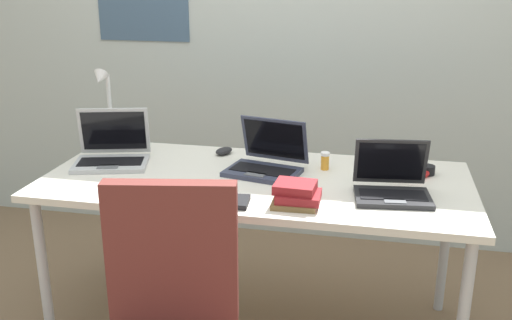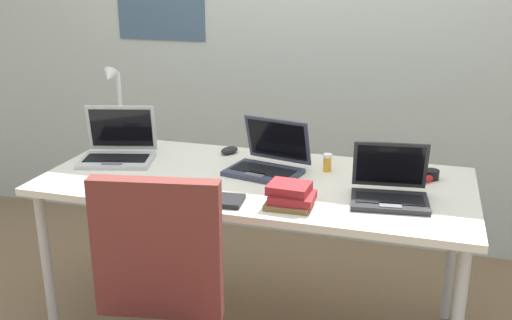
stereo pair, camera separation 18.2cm
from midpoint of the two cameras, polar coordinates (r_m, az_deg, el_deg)
wall_back at (r=3.43m, az=2.35°, el=13.39°), size 6.00×0.13×2.60m
desk at (r=2.52m, az=-2.08°, el=-2.98°), size 1.80×0.80×0.74m
desk_lamp at (r=2.97m, az=-16.01°, el=4.80°), size 0.12×0.18×0.40m
laptop_back_left at (r=2.76m, az=-15.66°, el=0.61°), size 0.38×0.33×0.24m
laptop_near_lamp at (r=2.32m, az=10.89°, el=-2.52°), size 0.31×0.28×0.21m
laptop_mid_desk at (r=2.56m, az=-1.04°, el=-0.18°), size 0.36×0.33×0.22m
external_keyboard at (r=2.25m, az=-7.24°, el=-3.92°), size 0.34×0.15×0.02m
computer_mouse at (r=2.81m, az=-4.99°, el=0.86°), size 0.10×0.11×0.03m
cell_phone at (r=2.40m, az=-14.25°, el=-3.05°), size 0.14×0.14×0.01m
headphones at (r=2.61m, az=12.73°, el=-0.96°), size 0.21×0.18×0.04m
pill_bottle at (r=2.59m, az=4.72°, el=-0.08°), size 0.04×0.04×0.08m
book_stack at (r=2.21m, az=1.57°, el=-3.41°), size 0.18×0.16×0.09m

